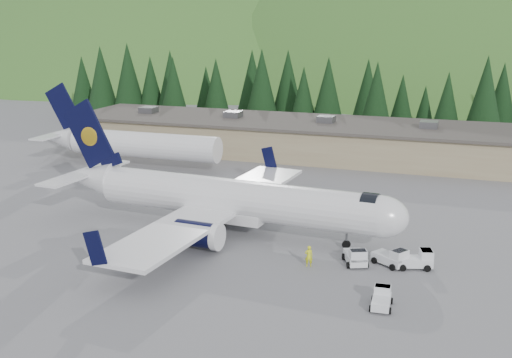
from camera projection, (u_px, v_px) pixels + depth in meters
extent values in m
plane|color=slate|center=(236.00, 233.00, 62.90)|extent=(600.00, 600.00, 0.00)
cylinder|color=white|center=(236.00, 199.00, 62.05)|extent=(28.58, 5.84, 3.81)
ellipsoid|color=white|center=(381.00, 217.00, 56.59)|extent=(5.22, 4.16, 3.81)
cylinder|color=black|center=(370.00, 210.00, 56.87)|extent=(1.64, 3.24, 3.14)
cone|color=white|center=(90.00, 178.00, 68.58)|extent=(6.34, 4.24, 3.81)
cube|color=white|center=(226.00, 213.00, 62.84)|extent=(8.32, 3.82, 1.01)
cube|color=white|center=(217.00, 207.00, 63.08)|extent=(8.04, 34.77, 0.35)
cube|color=black|center=(269.00, 158.00, 78.67)|extent=(2.06, 0.30, 2.91)
cube|color=black|center=(95.00, 248.00, 48.02)|extent=(2.06, 0.30, 2.91)
cylinder|color=black|center=(251.00, 201.00, 68.13)|extent=(4.41, 2.63, 2.33)
cylinder|color=white|center=(267.00, 203.00, 67.39)|extent=(0.78, 2.51, 2.47)
cube|color=white|center=(251.00, 196.00, 68.00)|extent=(2.24, 0.41, 0.91)
cylinder|color=black|center=(198.00, 234.00, 57.67)|extent=(4.41, 2.63, 2.33)
cylinder|color=white|center=(217.00, 237.00, 56.93)|extent=(0.78, 2.51, 2.47)
cube|color=white|center=(198.00, 228.00, 57.54)|extent=(2.24, 0.41, 0.91)
cube|color=black|center=(89.00, 134.00, 67.33)|extent=(6.27, 0.75, 7.44)
ellipsoid|color=gold|center=(92.00, 136.00, 67.49)|extent=(2.01, 0.33, 2.01)
ellipsoid|color=gold|center=(89.00, 136.00, 67.13)|extent=(2.01, 0.33, 2.01)
cube|color=black|center=(111.00, 161.00, 66.97)|extent=(2.81, 0.45, 2.01)
cube|color=white|center=(86.00, 173.00, 68.65)|extent=(3.54, 12.82, 0.22)
cylinder|color=slate|center=(346.00, 239.00, 58.39)|extent=(0.22, 0.22, 1.82)
cylinder|color=black|center=(346.00, 244.00, 58.52)|extent=(0.79, 0.34, 0.77)
cylinder|color=slate|center=(220.00, 212.00, 66.26)|extent=(0.26, 0.26, 2.03)
cylinder|color=black|center=(224.00, 216.00, 66.21)|extent=(1.14, 0.43, 1.11)
cylinder|color=black|center=(217.00, 215.00, 66.52)|extent=(1.14, 0.43, 1.11)
cylinder|color=slate|center=(195.00, 227.00, 61.39)|extent=(0.26, 0.26, 2.03)
cylinder|color=black|center=(199.00, 232.00, 61.34)|extent=(1.14, 0.43, 1.11)
cylinder|color=black|center=(191.00, 231.00, 61.65)|extent=(1.14, 0.43, 1.11)
cylinder|color=white|center=(145.00, 145.00, 89.27)|extent=(22.00, 3.60, 3.60)
cone|color=white|center=(60.00, 138.00, 93.70)|extent=(5.00, 3.60, 3.60)
cube|color=black|center=(63.00, 107.00, 92.25)|extent=(5.82, 0.28, 6.89)
cube|color=white|center=(60.00, 134.00, 93.55)|extent=(2.40, 11.00, 0.20)
cube|color=silver|center=(414.00, 261.00, 54.00)|extent=(3.32, 2.28, 0.71)
cube|color=silver|center=(426.00, 255.00, 53.79)|extent=(1.36, 1.63, 0.91)
cube|color=black|center=(427.00, 250.00, 53.69)|extent=(1.23, 1.51, 0.10)
cylinder|color=black|center=(424.00, 261.00, 54.79)|extent=(0.60, 0.37, 0.56)
cylinder|color=black|center=(427.00, 268.00, 53.23)|extent=(0.60, 0.37, 0.56)
cylinder|color=black|center=(400.00, 261.00, 54.90)|extent=(0.60, 0.37, 0.56)
cylinder|color=black|center=(403.00, 268.00, 53.34)|extent=(0.60, 0.37, 0.56)
cube|color=silver|center=(390.00, 259.00, 54.64)|extent=(3.34, 2.88, 0.70)
cube|color=silver|center=(399.00, 255.00, 53.73)|extent=(1.60, 1.72, 0.90)
cube|color=black|center=(400.00, 251.00, 53.63)|extent=(1.46, 1.58, 0.10)
cylinder|color=black|center=(405.00, 263.00, 54.43)|extent=(0.59, 0.49, 0.56)
cylinder|color=black|center=(393.00, 267.00, 53.46)|extent=(0.59, 0.49, 0.56)
cylinder|color=black|center=(387.00, 256.00, 55.95)|extent=(0.59, 0.49, 0.56)
cylinder|color=black|center=(374.00, 260.00, 54.98)|extent=(0.59, 0.49, 0.56)
cube|color=silver|center=(381.00, 302.00, 46.58)|extent=(1.44, 2.63, 0.60)
cube|color=silver|center=(383.00, 291.00, 47.25)|extent=(1.25, 0.93, 0.77)
cube|color=black|center=(383.00, 286.00, 47.17)|extent=(1.15, 0.84, 0.09)
cylinder|color=black|center=(373.00, 299.00, 47.61)|extent=(0.22, 0.49, 0.48)
cylinder|color=black|center=(391.00, 301.00, 47.26)|extent=(0.22, 0.49, 0.48)
cylinder|color=black|center=(371.00, 308.00, 46.02)|extent=(0.22, 0.49, 0.48)
cylinder|color=black|center=(390.00, 311.00, 45.67)|extent=(0.22, 0.49, 0.48)
cube|color=#907D5C|center=(294.00, 138.00, 98.68)|extent=(70.00, 16.00, 4.80)
cube|color=#47423D|center=(294.00, 122.00, 98.05)|extent=(71.00, 17.00, 0.40)
cube|color=slate|center=(149.00, 110.00, 105.88)|extent=(2.50, 2.50, 1.00)
cube|color=slate|center=(233.00, 114.00, 101.09)|extent=(2.50, 2.50, 1.00)
cube|color=slate|center=(326.00, 119.00, 96.29)|extent=(2.50, 2.50, 1.00)
cube|color=slate|center=(429.00, 125.00, 91.50)|extent=(2.50, 2.50, 1.00)
cube|color=silver|center=(355.00, 258.00, 54.88)|extent=(2.56, 3.34, 0.70)
cube|color=silver|center=(358.00, 255.00, 53.77)|extent=(1.68, 1.47, 0.90)
cube|color=black|center=(358.00, 251.00, 53.67)|extent=(1.55, 1.34, 0.10)
cylinder|color=black|center=(367.00, 265.00, 54.04)|extent=(0.42, 0.60, 0.56)
cylinder|color=black|center=(348.00, 265.00, 53.93)|extent=(0.42, 0.60, 0.56)
cylinder|color=black|center=(362.00, 256.00, 55.97)|extent=(0.42, 0.60, 0.56)
cylinder|color=black|center=(344.00, 257.00, 55.86)|extent=(0.42, 0.60, 0.56)
imported|color=yellow|center=(309.00, 256.00, 54.20)|extent=(0.78, 0.63, 1.85)
cone|color=black|center=(83.00, 81.00, 139.35)|extent=(5.17, 5.17, 10.58)
cone|color=black|center=(100.00, 85.00, 136.17)|extent=(4.72, 4.72, 9.66)
cone|color=black|center=(101.00, 77.00, 130.82)|extent=(6.24, 6.24, 12.77)
cone|color=black|center=(128.00, 76.00, 129.51)|extent=(6.51, 6.51, 13.31)
cone|color=black|center=(151.00, 84.00, 129.77)|extent=(5.42, 5.42, 11.08)
cone|color=black|center=(171.00, 81.00, 128.65)|extent=(5.92, 5.92, 12.10)
cone|color=black|center=(174.00, 87.00, 121.37)|extent=(5.57, 5.57, 11.39)
cone|color=black|center=(206.00, 89.00, 129.75)|extent=(4.58, 4.58, 9.36)
cone|color=black|center=(216.00, 88.00, 122.65)|extent=(5.42, 5.42, 11.09)
cone|color=black|center=(252.00, 80.00, 129.52)|extent=(5.96, 5.96, 12.18)
cone|color=black|center=(262.00, 83.00, 121.12)|extent=(6.20, 6.20, 12.69)
cone|color=black|center=(288.00, 82.00, 123.31)|extent=(6.09, 6.09, 12.45)
cone|color=black|center=(304.00, 94.00, 117.53)|extent=(4.95, 4.95, 10.13)
cone|color=black|center=(328.00, 89.00, 116.03)|extent=(5.73, 5.73, 11.73)
cone|color=black|center=(368.00, 88.00, 122.03)|extent=(5.42, 5.42, 11.09)
cone|color=black|center=(377.00, 94.00, 111.25)|extent=(5.51, 5.51, 11.27)
cone|color=black|center=(402.00, 100.00, 114.55)|extent=(4.48, 4.48, 9.16)
cone|color=black|center=(425.00, 105.00, 117.15)|extent=(3.54, 3.54, 7.24)
cone|color=black|center=(447.00, 102.00, 106.78)|extent=(4.94, 4.94, 10.10)
cone|color=black|center=(485.00, 94.00, 104.03)|extent=(6.13, 6.13, 12.54)
cone|color=black|center=(502.00, 96.00, 108.71)|extent=(5.52, 5.52, 11.29)
ellipsoid|color=#366426|center=(182.00, 254.00, 265.68)|extent=(336.00, 240.00, 240.00)
ellipsoid|color=#366426|center=(512.00, 291.00, 254.04)|extent=(420.00, 300.00, 300.00)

